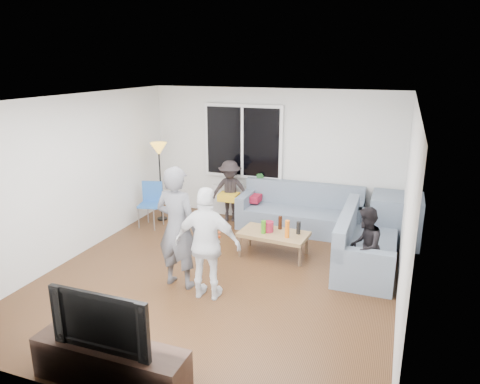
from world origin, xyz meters
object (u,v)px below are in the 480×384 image
at_px(coffee_table, 274,244).
at_px(side_chair, 150,205).
at_px(tv_console, 111,364).
at_px(spectator_right, 365,247).
at_px(player_right, 208,244).
at_px(sofa_right_section, 368,239).
at_px(player_left, 177,228).
at_px(sofa_back_section, 300,208).
at_px(spectator_back, 230,191).
at_px(television, 106,317).
at_px(floor_lamp, 160,182).

xyz_separation_m(coffee_table, side_chair, (-2.60, 0.48, 0.23)).
bearing_deg(tv_console, spectator_right, 54.43).
height_order(player_right, tv_console, player_right).
xyz_separation_m(sofa_right_section, player_left, (-2.46, -1.59, 0.45)).
bearing_deg(sofa_back_section, player_left, -112.48).
height_order(side_chair, spectator_right, spectator_right).
xyz_separation_m(player_right, spectator_right, (1.93, 1.11, -0.20)).
relative_size(player_left, spectator_back, 1.42).
xyz_separation_m(spectator_back, television, (0.61, -4.80, 0.13)).
height_order(coffee_table, spectator_right, spectator_right).
distance_m(sofa_back_section, spectator_right, 2.23).
relative_size(side_chair, tv_console, 0.54).
distance_m(floor_lamp, spectator_back, 1.39).
distance_m(side_chair, player_left, 2.53).
bearing_deg(tv_console, side_chair, 116.00).
xyz_separation_m(player_left, player_right, (0.53, -0.17, -0.10)).
distance_m(sofa_back_section, side_chair, 2.85).
relative_size(coffee_table, tv_console, 0.69).
bearing_deg(player_left, spectator_back, -79.09).
relative_size(floor_lamp, spectator_back, 1.27).
xyz_separation_m(side_chair, television, (1.93, -3.96, 0.31)).
distance_m(sofa_right_section, player_right, 2.64).
relative_size(sofa_right_section, coffee_table, 1.82).
distance_m(sofa_right_section, coffee_table, 1.50).
height_order(sofa_back_section, coffee_table, sofa_back_section).
relative_size(coffee_table, player_right, 0.71).
xyz_separation_m(sofa_right_section, player_right, (-1.93, -1.76, 0.35)).
distance_m(spectator_right, spectator_back, 3.29).
xyz_separation_m(sofa_back_section, television, (-0.80, -4.77, 0.32)).
distance_m(sofa_back_section, tv_console, 4.84).
xyz_separation_m(sofa_back_section, spectator_back, (-1.42, 0.03, 0.19)).
distance_m(player_right, television, 1.89).
distance_m(spectator_back, tv_console, 4.86).
relative_size(floor_lamp, player_right, 1.01).
height_order(coffee_table, player_left, player_left).
distance_m(tv_console, television, 0.52).
relative_size(side_chair, spectator_back, 0.70).
relative_size(player_left, player_right, 1.13).
bearing_deg(player_right, sofa_right_section, -142.27).
bearing_deg(side_chair, coffee_table, -23.29).
bearing_deg(player_right, side_chair, -48.83).
xyz_separation_m(player_left, television, (0.32, -2.05, -0.13)).
bearing_deg(sofa_right_section, player_right, 132.43).
relative_size(tv_console, television, 1.51).
bearing_deg(player_right, spectator_back, -78.92).
bearing_deg(coffee_table, player_right, -105.92).
relative_size(floor_lamp, spectator_right, 1.36).
height_order(sofa_back_section, spectator_right, spectator_right).
relative_size(side_chair, player_right, 0.56).
bearing_deg(side_chair, player_left, -62.74).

